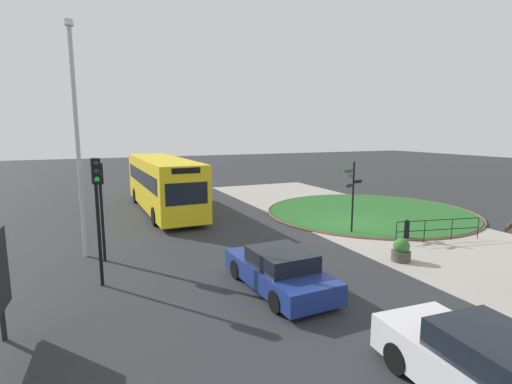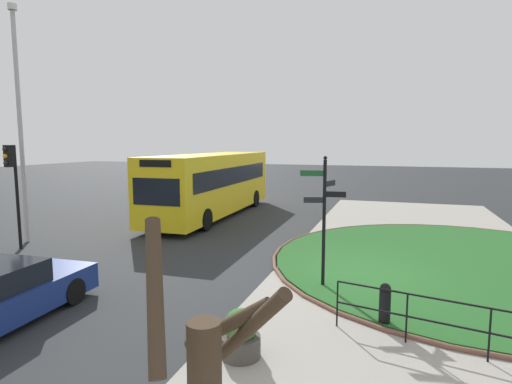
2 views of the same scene
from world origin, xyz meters
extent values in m
plane|color=#282B2D|center=(0.00, 0.00, 0.00)|extent=(120.00, 120.00, 0.00)
cube|color=#9E998E|center=(0.00, -1.67, 0.01)|extent=(32.00, 8.66, 0.02)
cylinder|color=#235B23|center=(2.09, -3.06, 0.05)|extent=(12.20, 12.20, 0.10)
torus|color=brown|center=(2.09, -3.06, 0.06)|extent=(12.51, 12.51, 0.11)
cylinder|color=black|center=(-1.42, 1.00, 1.72)|extent=(0.09, 0.09, 3.45)
sphere|color=black|center=(-1.42, 1.00, 3.50)|extent=(0.10, 0.10, 0.10)
cube|color=#195128|center=(-1.49, 1.33, 3.09)|extent=(0.15, 0.59, 0.15)
cube|color=black|center=(-1.09, 0.90, 2.80)|extent=(0.60, 0.20, 0.15)
cube|color=black|center=(-1.38, 0.70, 2.55)|extent=(0.11, 0.51, 0.15)
cube|color=black|center=(-1.51, 1.28, 2.39)|extent=(0.19, 0.49, 0.15)
cylinder|color=black|center=(-3.34, -0.63, 0.40)|extent=(0.24, 0.24, 0.80)
sphere|color=black|center=(-3.34, -0.63, 0.84)|extent=(0.23, 0.23, 0.23)
cube|color=black|center=(-4.12, -1.72, 1.00)|extent=(0.91, 4.11, 0.03)
cube|color=black|center=(-4.12, -1.72, 0.55)|extent=(0.91, 4.11, 0.03)
cylinder|color=black|center=(-3.68, 0.33, 0.50)|extent=(0.04, 0.04, 1.00)
cylinder|color=black|center=(-3.97, -1.04, 0.50)|extent=(0.04, 0.04, 1.00)
cylinder|color=black|center=(-4.27, -2.41, 0.50)|extent=(0.04, 0.04, 1.00)
cylinder|color=black|center=(-4.56, -3.77, 0.50)|extent=(0.04, 0.04, 1.00)
cube|color=yellow|center=(7.76, 8.40, 1.78)|extent=(11.44, 2.83, 3.01)
cube|color=black|center=(7.79, 7.10, 2.20)|extent=(10.02, 0.24, 0.88)
cube|color=black|center=(7.73, 9.70, 2.20)|extent=(10.02, 0.24, 0.88)
cube|color=black|center=(2.06, 8.28, 1.93)|extent=(0.07, 2.11, 1.10)
cube|color=black|center=(2.06, 8.28, 3.07)|extent=(0.05, 1.42, 0.28)
cylinder|color=black|center=(4.14, 7.13, 0.50)|extent=(1.01, 0.32, 1.00)
cylinder|color=black|center=(4.09, 9.51, 0.50)|extent=(1.01, 0.32, 1.00)
cylinder|color=black|center=(11.43, 7.29, 0.50)|extent=(1.01, 0.32, 1.00)
cylinder|color=black|center=(11.38, 9.67, 0.50)|extent=(1.01, 0.32, 1.00)
cube|color=navy|center=(-5.88, 7.30, 0.49)|extent=(4.54, 2.04, 0.63)
cube|color=black|center=(-6.06, 7.30, 1.06)|extent=(2.07, 1.71, 0.51)
cube|color=#EAEACC|center=(-3.66, 7.96, 0.52)|extent=(0.03, 0.20, 0.12)
cube|color=#EAEACC|center=(-3.62, 6.85, 0.52)|extent=(0.03, 0.20, 0.12)
cylinder|color=black|center=(-4.53, 8.21, 0.32)|extent=(0.65, 0.25, 0.64)
cylinder|color=black|center=(-4.46, 6.52, 0.32)|extent=(0.65, 0.25, 0.64)
cylinder|color=black|center=(-7.30, 8.08, 0.32)|extent=(0.65, 0.25, 0.64)
cylinder|color=black|center=(-7.23, 6.40, 0.32)|extent=(0.65, 0.25, 0.64)
cube|color=silver|center=(-12.04, 6.27, 0.56)|extent=(4.31, 2.09, 0.77)
cube|color=black|center=(-12.21, 6.29, 1.21)|extent=(1.98, 1.71, 0.53)
cube|color=#EAEACC|center=(-9.91, 6.67, 0.60)|extent=(0.03, 0.20, 0.12)
cube|color=#EAEACC|center=(-9.98, 5.59, 0.60)|extent=(0.03, 0.20, 0.12)
cylinder|color=black|center=(-10.69, 7.00, 0.32)|extent=(0.65, 0.26, 0.64)
cylinder|color=black|center=(-10.80, 5.37, 0.32)|extent=(0.65, 0.26, 0.64)
cylinder|color=black|center=(-0.84, 12.24, 1.90)|extent=(0.11, 0.11, 3.81)
cube|color=black|center=(-1.05, 12.25, 3.42)|extent=(0.27, 0.27, 0.78)
sphere|color=black|center=(-1.20, 12.26, 3.66)|extent=(0.16, 0.16, 0.16)
sphere|color=#F2A519|center=(-1.20, 12.26, 3.42)|extent=(0.16, 0.16, 0.16)
sphere|color=black|center=(-1.20, 12.26, 3.17)|extent=(0.16, 0.16, 0.16)
cylinder|color=black|center=(-3.34, 12.43, 2.07)|extent=(0.11, 0.11, 4.15)
cube|color=black|center=(-3.55, 12.41, 3.76)|extent=(0.28, 0.28, 0.78)
sphere|color=black|center=(-3.70, 12.39, 4.00)|extent=(0.16, 0.16, 0.16)
sphere|color=black|center=(-3.70, 12.39, 3.76)|extent=(0.16, 0.16, 0.16)
sphere|color=green|center=(-3.70, 12.39, 3.51)|extent=(0.16, 0.16, 0.16)
cylinder|color=#B7B7BC|center=(0.09, 12.92, 4.38)|extent=(0.16, 0.16, 8.76)
cylinder|color=silver|center=(0.09, 12.92, 8.88)|extent=(0.32, 0.32, 0.22)
cylinder|color=black|center=(-5.93, 14.71, 0.87)|extent=(0.12, 0.12, 1.74)
cylinder|color=#47423D|center=(-5.49, 1.81, 0.21)|extent=(0.72, 0.72, 0.41)
sphere|color=#33702D|center=(-5.49, 1.81, 0.61)|extent=(0.61, 0.61, 0.61)
camera|label=1|loc=(-16.15, 12.62, 4.97)|focal=26.83mm
camera|label=2|loc=(-12.09, -0.69, 3.88)|focal=28.82mm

